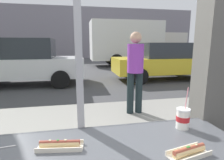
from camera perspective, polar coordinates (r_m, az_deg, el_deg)
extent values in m
plane|color=#424244|center=(9.33, -10.92, 1.41)|extent=(60.00, 60.00, 0.00)
cube|color=gray|center=(3.16, -9.97, -16.57)|extent=(16.00, 2.80, 0.14)
cube|color=#35373A|center=(1.37, -9.54, -15.05)|extent=(1.94, 0.02, 0.02)
cube|color=#56544F|center=(1.74, 31.24, 6.98)|extent=(0.40, 0.20, 2.90)
cube|color=#9E9EA3|center=(1.29, -10.56, 13.25)|extent=(0.05, 0.08, 1.29)
cube|color=gray|center=(21.76, -11.47, 14.17)|extent=(28.00, 1.20, 5.61)
cylinder|color=white|center=(1.42, 21.21, -11.37)|extent=(0.09, 0.09, 0.13)
cylinder|color=red|center=(1.42, 21.23, -11.12)|extent=(0.09, 0.09, 0.04)
cylinder|color=black|center=(1.40, 21.39, -8.97)|extent=(0.08, 0.08, 0.01)
cylinder|color=white|center=(1.40, 21.42, -8.58)|extent=(0.10, 0.10, 0.01)
cylinder|color=pink|center=(1.38, 22.16, -6.09)|extent=(0.01, 0.03, 0.20)
cube|color=beige|center=(1.15, 22.80, -20.74)|extent=(0.25, 0.14, 0.01)
cube|color=beige|center=(1.11, 24.71, -21.22)|extent=(0.23, 0.06, 0.03)
cube|color=beige|center=(1.17, 21.07, -19.35)|extent=(0.23, 0.06, 0.03)
cylinder|color=#DBB77A|center=(1.13, 22.89, -19.75)|extent=(0.21, 0.08, 0.04)
cylinder|color=#9E4733|center=(1.13, 22.94, -19.22)|extent=(0.21, 0.07, 0.03)
cube|color=#337A2D|center=(1.12, 22.89, -18.73)|extent=(0.01, 0.01, 0.01)
cube|color=beige|center=(1.16, 24.77, -17.93)|extent=(0.01, 0.01, 0.01)
cube|color=#337A2D|center=(1.11, 22.48, -18.90)|extent=(0.01, 0.01, 0.01)
cube|color=beige|center=(1.17, -15.86, -19.70)|extent=(0.27, 0.12, 0.01)
cube|color=beige|center=(1.13, -16.39, -20.29)|extent=(0.26, 0.04, 0.03)
cube|color=beige|center=(1.20, -15.43, -18.23)|extent=(0.26, 0.04, 0.03)
cylinder|color=#DBB77A|center=(1.15, -15.93, -18.71)|extent=(0.23, 0.07, 0.04)
cylinder|color=brown|center=(1.15, -15.96, -18.19)|extent=(0.23, 0.06, 0.03)
cube|color=beige|center=(1.16, -18.79, -17.48)|extent=(0.01, 0.01, 0.01)
cube|color=beige|center=(1.14, -14.33, -17.75)|extent=(0.01, 0.01, 0.01)
cube|color=#337A2D|center=(1.15, -16.54, -17.63)|extent=(0.01, 0.01, 0.01)
cube|color=silver|center=(7.73, -25.39, 3.63)|extent=(4.35, 1.89, 0.71)
cube|color=#282D33|center=(7.70, -26.24, 8.88)|extent=(2.26, 1.66, 0.72)
cylinder|color=black|center=(8.49, -14.81, 2.49)|extent=(0.64, 0.18, 0.64)
cylinder|color=black|center=(6.63, -15.76, 0.13)|extent=(0.64, 0.18, 0.64)
cube|color=gold|center=(8.36, 15.18, 4.57)|extent=(4.19, 1.74, 0.64)
cube|color=#282D33|center=(8.39, 16.48, 8.91)|extent=(2.18, 1.53, 0.63)
cylinder|color=black|center=(9.78, 19.68, 3.29)|extent=(0.64, 0.18, 0.64)
cylinder|color=black|center=(8.34, 25.77, 1.61)|extent=(0.64, 0.18, 0.64)
cylinder|color=black|center=(8.74, 4.85, 3.05)|extent=(0.64, 0.18, 0.64)
cylinder|color=black|center=(7.10, 8.72, 1.11)|extent=(0.64, 0.18, 0.64)
cylinder|color=black|center=(11.35, 30.98, 3.35)|extent=(0.64, 0.18, 0.64)
cube|color=silver|center=(13.49, 4.26, 12.12)|extent=(5.01, 2.20, 2.68)
cube|color=beige|center=(14.71, 16.95, 10.06)|extent=(1.90, 2.10, 1.90)
cylinder|color=black|center=(15.68, 14.95, 6.71)|extent=(0.90, 0.24, 0.90)
cylinder|color=black|center=(13.83, 18.77, 5.97)|extent=(0.90, 0.24, 0.90)
cylinder|color=black|center=(14.39, -0.49, 6.73)|extent=(0.90, 0.24, 0.90)
cylinder|color=black|center=(12.25, 1.44, 5.97)|extent=(0.90, 0.24, 0.90)
cylinder|color=#1B2629|center=(3.72, 5.74, -4.10)|extent=(0.14, 0.14, 0.84)
cylinder|color=#1B2629|center=(3.78, 8.36, -3.94)|extent=(0.14, 0.14, 0.84)
cylinder|color=purple|center=(3.63, 7.32, 6.71)|extent=(0.32, 0.32, 0.56)
sphere|color=tan|center=(3.62, 7.48, 13.03)|extent=(0.22, 0.22, 0.22)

